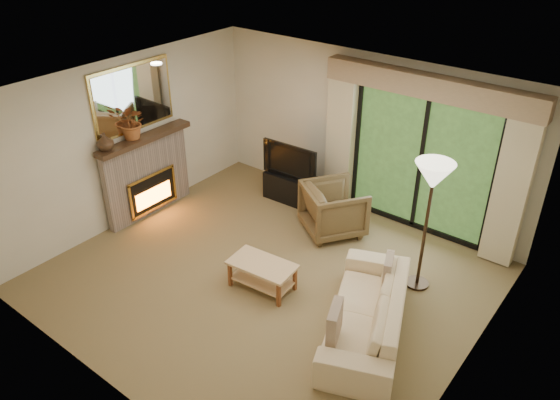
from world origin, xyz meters
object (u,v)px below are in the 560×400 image
Objects in this scene: sofa at (367,311)px; coffee_table at (262,276)px; media_console at (293,188)px; armchair at (334,209)px.

coffee_table is at bearing -106.62° from sofa.
coffee_table is (1.11, -2.15, -0.04)m from media_console.
armchair is (1.09, -0.40, 0.16)m from media_console.
coffee_table is (-1.51, -0.13, -0.11)m from sofa.
media_console is 1.08× the size of coffee_table.
sofa is at bearing 167.97° from armchair.
sofa reaches higher than media_console.
armchair reaches higher than sofa.
coffee_table is at bearing 125.31° from armchair.
armchair is at bearing -22.54° from media_console.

